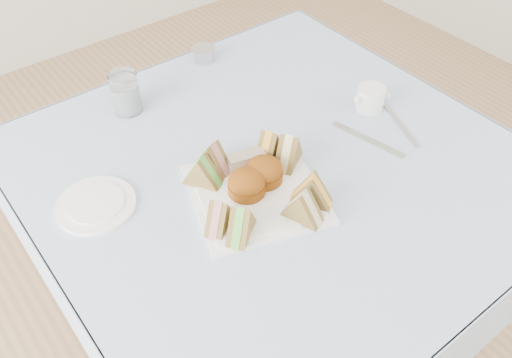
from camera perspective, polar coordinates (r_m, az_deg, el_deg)
floor at (r=1.79m, az=1.47°, el=-16.25°), size 4.00×4.00×0.00m
table at (r=1.48m, az=1.72°, el=-9.16°), size 0.90×0.90×0.74m
tablecloth at (r=1.20m, az=2.10°, el=1.55°), size 1.02×1.02×0.01m
serving_plate at (r=1.12m, az=-0.00°, el=-1.61°), size 0.33×0.33×0.01m
sandwich_fl_a at (r=1.03m, az=-3.88°, el=-3.64°), size 0.08×0.07×0.07m
sandwich_fl_b at (r=1.01m, az=-1.58°, el=-4.43°), size 0.09×0.08×0.07m
sandwich_fr_a at (r=1.07m, az=5.89°, el=-1.06°), size 0.08×0.09×0.07m
sandwich_fr_b at (r=1.04m, az=4.94°, el=-2.72°), size 0.07×0.09×0.07m
sandwich_bl_a at (r=1.11m, az=-5.67°, el=0.96°), size 0.08×0.09×0.07m
sandwich_bl_b at (r=1.14m, az=-4.51°, el=2.37°), size 0.06×0.09×0.07m
sandwich_br_a at (r=1.15m, az=3.45°, el=3.14°), size 0.10×0.08×0.08m
sandwich_br_b at (r=1.17m, az=1.37°, el=3.68°), size 0.09×0.07×0.07m
scone_left at (r=1.09m, az=-0.99°, el=-0.50°), size 0.09×0.09×0.05m
scone_right at (r=1.12m, az=0.88°, el=0.82°), size 0.09×0.09×0.05m
pastry_slice at (r=1.16m, az=-1.05°, el=1.95°), size 0.09×0.05×0.04m
side_plate at (r=1.15m, az=-16.49°, el=-2.62°), size 0.21×0.21×0.01m
water_glass at (r=1.35m, az=-13.59°, el=8.82°), size 0.08×0.08×0.10m
tea_strainer at (r=1.53m, az=-5.50°, el=12.90°), size 0.08×0.08×0.04m
knife at (r=1.28m, az=11.67°, el=4.12°), size 0.05×0.19×0.00m
fork at (r=1.35m, az=14.75°, el=5.84°), size 0.08×0.19×0.00m
creamer_jug at (r=1.36m, az=11.95°, el=8.31°), size 0.07×0.07×0.06m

